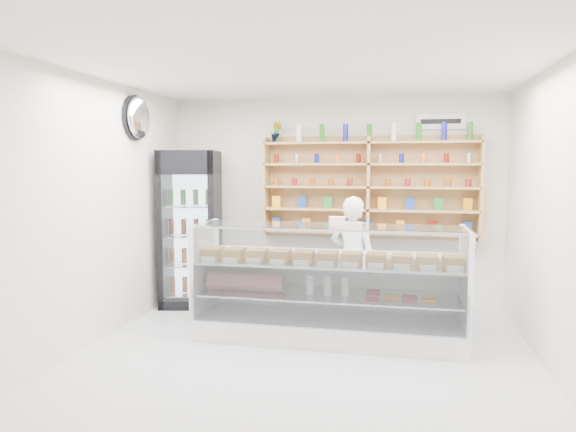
# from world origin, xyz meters

# --- Properties ---
(room) EXTENTS (5.00, 5.00, 5.00)m
(room) POSITION_xyz_m (0.00, 0.00, 1.40)
(room) COLOR #B9B8BE
(room) RESTS_ON ground
(display_counter) EXTENTS (2.87, 0.86, 1.25)m
(display_counter) POSITION_xyz_m (0.16, 0.93, 0.35)
(display_counter) COLOR white
(display_counter) RESTS_ON floor
(shop_worker) EXTENTS (0.62, 0.48, 1.52)m
(shop_worker) POSITION_xyz_m (0.36, 1.62, 0.76)
(shop_worker) COLOR white
(shop_worker) RESTS_ON floor
(drinks_cooler) EXTENTS (0.88, 0.86, 2.08)m
(drinks_cooler) POSITION_xyz_m (-1.85, 1.95, 1.04)
(drinks_cooler) COLOR black
(drinks_cooler) RESTS_ON floor
(wall_shelving) EXTENTS (2.84, 0.28, 1.33)m
(wall_shelving) POSITION_xyz_m (0.50, 2.34, 1.59)
(wall_shelving) COLOR tan
(wall_shelving) RESTS_ON back_wall
(potted_plant) EXTENTS (0.17, 0.15, 0.28)m
(potted_plant) POSITION_xyz_m (-0.75, 2.34, 2.33)
(potted_plant) COLOR #1E6626
(potted_plant) RESTS_ON wall_shelving
(security_mirror) EXTENTS (0.15, 0.50, 0.50)m
(security_mirror) POSITION_xyz_m (-2.17, 1.20, 2.45)
(security_mirror) COLOR silver
(security_mirror) RESTS_ON left_wall
(wall_sign) EXTENTS (0.62, 0.03, 0.20)m
(wall_sign) POSITION_xyz_m (1.40, 2.47, 2.45)
(wall_sign) COLOR white
(wall_sign) RESTS_ON back_wall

